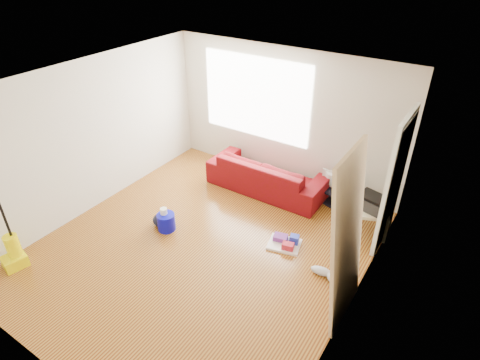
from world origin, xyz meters
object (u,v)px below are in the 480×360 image
Objects in this scene: bucket at (167,229)px; vacuum at (13,252)px; sofa at (267,189)px; backpack at (164,225)px; tv_stand at (334,196)px; side_table at (370,212)px; cleaning_tray at (286,243)px.

bucket is 2.20m from vacuum.
vacuum reaches higher than sofa.
sofa is at bearing 59.05° from backpack.
tv_stand is 5.11m from vacuum.
vacuum reaches higher than side_table.
sofa reaches higher than tv_stand.
cleaning_tray is (1.04, -1.22, 0.05)m from sofa.
backpack is (-2.07, -2.15, -0.14)m from tv_stand.
vacuum reaches higher than backpack.
tv_stand is 1.42× the size of cleaning_tray.
side_table is at bearing 32.54° from bucket.
backpack is 0.28× the size of vacuum.
cleaning_tray is at bearing 21.14° from bucket.
bucket is 0.51× the size of cleaning_tray.
bucket reaches higher than backpack.
vacuum is (-3.03, -2.49, 0.19)m from cleaning_tray.
side_table is 1.92× the size of backpack.
side_table is 1.25× the size of cleaning_tray.
side_table reaches higher than sofa.
side_table is 3.30m from backpack.
tv_stand is at bearing -167.38° from sofa.
side_table reaches higher than cleaning_tray.
bucket is 0.22× the size of vacuum.
backpack is (-0.86, -1.88, 0.00)m from sofa.
side_table is at bearing -12.04° from tv_stand.
vacuum reaches higher than bucket.
sofa is at bearing -147.79° from tv_stand.
cleaning_tray is (1.79, 0.69, 0.05)m from bucket.
tv_stand is at bearing 148.37° from side_table.
bucket is at bearing -26.36° from backpack.
side_table is at bearing 48.49° from cleaning_tray.
sofa reaches higher than backpack.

